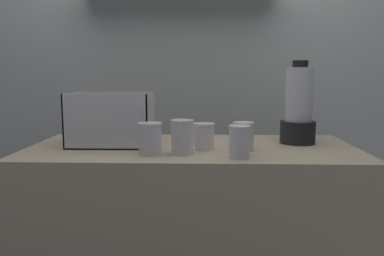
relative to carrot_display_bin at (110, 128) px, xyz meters
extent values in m
cube|color=tan|center=(0.36, -0.04, -0.52)|extent=(1.40, 0.64, 0.90)
cube|color=silver|center=(0.36, 0.73, 0.28)|extent=(2.60, 0.04, 2.50)
cube|color=white|center=(0.01, 0.00, -0.07)|extent=(0.35, 0.25, 0.01)
cube|color=white|center=(0.01, -0.13, 0.04)|extent=(0.35, 0.01, 0.23)
cube|color=white|center=(0.01, 0.12, 0.04)|extent=(0.35, 0.01, 0.23)
cube|color=white|center=(-0.16, 0.00, 0.04)|extent=(0.01, 0.25, 0.23)
cube|color=white|center=(0.18, 0.00, 0.04)|extent=(0.01, 0.25, 0.23)
cone|color=orange|center=(0.00, 0.04, -0.05)|extent=(0.15, 0.11, 0.04)
cone|color=orange|center=(-0.04, 0.00, -0.05)|extent=(0.17, 0.13, 0.02)
cone|color=orange|center=(-0.05, 0.01, -0.05)|extent=(0.12, 0.13, 0.03)
cone|color=orange|center=(-0.07, -0.03, -0.05)|extent=(0.11, 0.13, 0.03)
cone|color=orange|center=(0.03, 0.01, -0.02)|extent=(0.14, 0.17, 0.03)
cone|color=orange|center=(0.05, -0.01, -0.01)|extent=(0.14, 0.15, 0.03)
cone|color=orange|center=(-0.06, -0.01, -0.02)|extent=(0.15, 0.14, 0.03)
cone|color=orange|center=(-0.02, 0.01, -0.01)|extent=(0.06, 0.16, 0.03)
cone|color=orange|center=(0.01, 0.02, 0.00)|extent=(0.16, 0.10, 0.03)
cone|color=orange|center=(0.01, -0.01, 0.00)|extent=(0.17, 0.08, 0.02)
cone|color=orange|center=(-0.02, 0.01, 0.02)|extent=(0.06, 0.17, 0.03)
cylinder|color=black|center=(0.84, 0.05, -0.02)|extent=(0.16, 0.16, 0.10)
cylinder|color=silver|center=(0.84, 0.05, 0.15)|extent=(0.12, 0.12, 0.24)
cylinder|color=red|center=(0.84, 0.05, 0.05)|extent=(0.11, 0.11, 0.04)
cylinder|color=black|center=(0.84, 0.05, 0.28)|extent=(0.07, 0.07, 0.03)
cylinder|color=white|center=(0.21, -0.21, -0.01)|extent=(0.09, 0.09, 0.12)
cylinder|color=orange|center=(0.21, -0.21, -0.02)|extent=(0.08, 0.08, 0.10)
cylinder|color=white|center=(0.21, -0.21, 0.05)|extent=(0.09, 0.09, 0.01)
cylinder|color=white|center=(0.33, -0.20, -0.01)|extent=(0.09, 0.09, 0.13)
cylinder|color=orange|center=(0.33, -0.20, -0.03)|extent=(0.08, 0.08, 0.08)
cylinder|color=white|center=(0.33, -0.20, 0.06)|extent=(0.09, 0.09, 0.01)
cylinder|color=white|center=(0.42, -0.10, -0.02)|extent=(0.09, 0.09, 0.10)
cylinder|color=orange|center=(0.42, -0.10, -0.03)|extent=(0.08, 0.08, 0.08)
cylinder|color=white|center=(0.42, -0.10, 0.03)|extent=(0.09, 0.09, 0.01)
cylinder|color=white|center=(0.55, -0.26, -0.01)|extent=(0.08, 0.08, 0.12)
cylinder|color=orange|center=(0.55, -0.26, -0.03)|extent=(0.07, 0.07, 0.08)
cylinder|color=white|center=(0.55, -0.26, 0.05)|extent=(0.08, 0.08, 0.01)
cylinder|color=white|center=(0.58, -0.11, -0.02)|extent=(0.08, 0.08, 0.11)
cylinder|color=maroon|center=(0.58, -0.11, -0.04)|extent=(0.08, 0.08, 0.07)
cylinder|color=white|center=(0.58, -0.11, 0.04)|extent=(0.09, 0.09, 0.01)
camera|label=1|loc=(0.42, -1.68, 0.24)|focal=36.26mm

